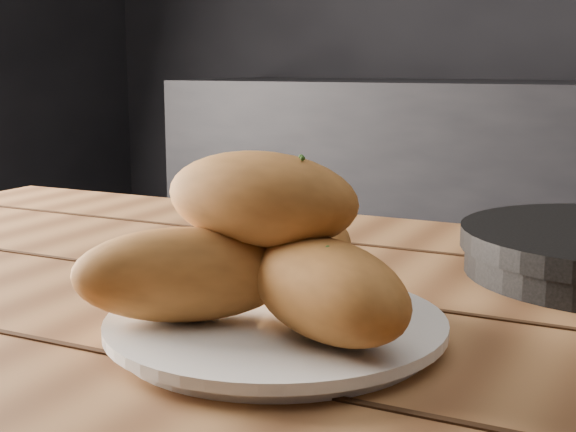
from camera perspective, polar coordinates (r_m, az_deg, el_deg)
The scene contains 2 objects.
plate at distance 0.60m, azimuth -0.86°, elevation -7.95°, with size 0.25×0.25×0.02m.
bread_rolls at distance 0.58m, azimuth -1.52°, elevation -2.71°, with size 0.28×0.24×0.12m.
Camera 1 is at (0.04, -0.65, 0.95)m, focal length 50.00 mm.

